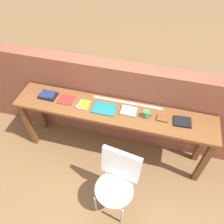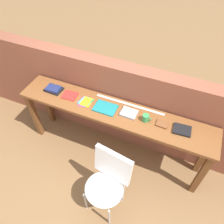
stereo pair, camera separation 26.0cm
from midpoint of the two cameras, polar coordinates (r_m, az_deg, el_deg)
ground_plane at (r=3.21m, az=0.58°, el=-14.16°), size 40.00×40.00×0.00m
brick_wall_back at (r=3.04m, az=5.35°, el=1.69°), size 6.00×0.20×1.30m
sideboard at (r=2.75m, az=3.11°, el=-1.69°), size 2.50×0.44×0.88m
chair_white_moulded at (r=2.53m, az=1.80°, el=-17.77°), size 0.50×0.51×0.89m
book_stack_leftmost at (r=2.96m, az=-12.61°, el=5.78°), size 0.23×0.17×0.05m
magazine_cycling at (r=2.85m, az=-8.42°, el=4.17°), size 0.20×0.17×0.01m
pamphlet_pile_colourful at (r=2.75m, az=-4.21°, el=2.54°), size 0.17×0.19×0.01m
book_open_centre at (r=2.66m, az=1.04°, el=0.94°), size 0.28×0.20×0.02m
book_grey_hardcover at (r=2.62m, az=7.29°, el=-0.42°), size 0.20×0.16×0.03m
mug at (r=2.56m, az=11.70°, el=-1.68°), size 0.11×0.08×0.09m
leather_journal_brown at (r=2.59m, az=15.79°, el=-3.21°), size 0.13×0.10×0.02m
book_repair_rightmost at (r=2.60m, az=20.59°, el=-4.56°), size 0.21×0.17×0.03m
ruler_metal_back_edge at (r=2.74m, az=7.31°, el=1.84°), size 0.89×0.03×0.00m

